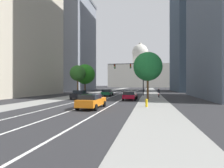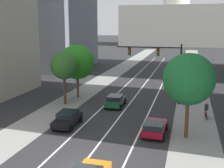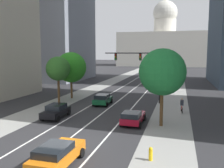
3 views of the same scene
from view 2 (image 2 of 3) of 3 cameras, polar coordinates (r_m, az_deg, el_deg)
name	(u,v)px [view 2 (image 2 of 3)]	position (r m, az deg, el deg)	size (l,w,h in m)	color
ground_plane	(152,75)	(59.21, 7.63, 1.77)	(400.00, 400.00, 0.00)	#2B2B2D
sidewalk_left	(107,77)	(55.84, -0.93, 1.30)	(4.18, 130.00, 0.01)	gray
sidewalk_right	(193,81)	(53.89, 15.19, 0.53)	(4.18, 130.00, 0.01)	gray
lane_stripe_left	(121,90)	(45.14, 1.72, -1.13)	(0.16, 90.00, 0.01)	white
lane_stripe_center	(139,91)	(44.62, 5.27, -1.32)	(0.16, 90.00, 0.01)	white
lane_stripe_right	(159,92)	(44.27, 8.90, -1.51)	(0.16, 90.00, 0.01)	white
capitol_building	(176,21)	(146.46, 12.08, 11.72)	(49.10, 26.84, 36.71)	beige
car_crimson	(155,128)	(27.15, 8.16, -8.24)	(2.11, 4.13, 1.38)	maroon
car_green	(115,101)	(35.84, 0.64, -3.19)	(2.11, 4.06, 1.46)	#14512D
car_black	(67,119)	(29.48, -8.52, -6.56)	(2.14, 4.22, 1.46)	black
traffic_signal_mast	(161,61)	(37.09, 9.31, 4.40)	(7.99, 0.39, 7.45)	black
cyclist	(206,110)	(33.15, 17.57, -4.80)	(0.38, 1.70, 1.72)	black
street_tree_mid_left	(64,66)	(36.72, -9.15, 3.47)	(3.37, 3.37, 6.54)	#51381E
street_tree_near_left	(77,62)	(40.20, -6.68, 4.20)	(4.66, 4.66, 7.16)	#51381E
street_tree_mid_right	(189,79)	(26.05, 14.48, 0.89)	(4.46, 4.46, 7.45)	#51381E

